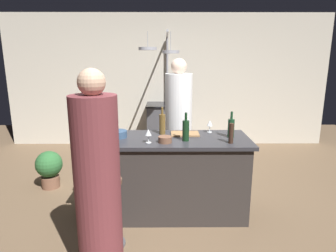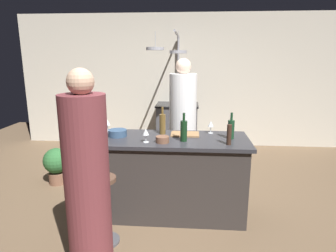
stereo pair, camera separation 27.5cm
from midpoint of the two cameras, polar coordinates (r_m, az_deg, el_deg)
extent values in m
plane|color=brown|center=(3.58, -2.28, -16.38)|extent=(9.00, 9.00, 0.00)
cube|color=beige|center=(5.98, -1.50, 8.78)|extent=(6.40, 0.16, 2.60)
cube|color=#332D2B|center=(3.39, -2.35, -10.05)|extent=(1.72, 0.66, 0.86)
cube|color=#2D2D33|center=(3.23, -2.42, -2.71)|extent=(1.80, 0.72, 0.04)
cube|color=#47474C|center=(5.72, -1.52, -0.26)|extent=(0.76, 0.60, 0.86)
cube|color=black|center=(5.63, -1.55, 4.15)|extent=(0.80, 0.64, 0.03)
cylinder|color=white|center=(4.09, 0.11, -0.76)|extent=(0.37, 0.37, 1.55)
sphere|color=beige|center=(3.97, 0.11, 11.56)|extent=(0.21, 0.21, 0.21)
cylinder|color=#4C4C51|center=(3.12, -13.75, -21.45)|extent=(0.28, 0.28, 0.02)
cylinder|color=#4C4C51|center=(2.95, -14.10, -16.33)|extent=(0.06, 0.06, 0.62)
cylinder|color=brown|center=(2.81, -14.48, -10.48)|extent=(0.26, 0.26, 0.04)
cylinder|color=brown|center=(2.44, -16.75, -12.00)|extent=(0.36, 0.36, 1.50)
sphere|color=#D8AD8C|center=(2.22, -18.21, 8.10)|extent=(0.20, 0.20, 0.20)
cylinder|color=gray|center=(5.85, -1.51, 6.47)|extent=(0.04, 0.04, 2.15)
cylinder|color=gray|center=(5.15, -1.74, 17.52)|extent=(0.04, 1.34, 0.04)
cylinder|color=gray|center=(4.60, -5.76, 14.79)|extent=(0.28, 0.28, 0.04)
cylinder|color=gray|center=(4.64, -5.75, 16.35)|extent=(0.01, 0.01, 0.25)
cylinder|color=gray|center=(4.62, -1.23, 14.25)|extent=(0.27, 0.27, 0.04)
cylinder|color=gray|center=(4.62, -1.24, 16.13)|extent=(0.01, 0.01, 0.30)
cylinder|color=brown|center=(4.50, -23.60, -9.95)|extent=(0.24, 0.24, 0.16)
sphere|color=#2D6633|center=(4.41, -23.91, -6.83)|extent=(0.36, 0.36, 0.36)
cube|color=#997047|center=(3.36, 1.00, -1.55)|extent=(0.32, 0.22, 0.02)
cylinder|color=#382319|center=(3.05, 9.71, -1.45)|extent=(0.05, 0.05, 0.21)
cylinder|color=brown|center=(3.37, -3.46, 0.31)|extent=(0.07, 0.07, 0.23)
cylinder|color=brown|center=(3.34, -3.50, 2.96)|extent=(0.03, 0.03, 0.08)
cylinder|color=#143319|center=(3.09, 0.95, -0.94)|extent=(0.07, 0.07, 0.22)
cylinder|color=#143319|center=(3.06, 0.96, 1.83)|extent=(0.03, 0.03, 0.08)
cylinder|color=#193D23|center=(3.28, 9.86, -0.46)|extent=(0.07, 0.07, 0.21)
cylinder|color=#193D23|center=(3.24, 9.96, 2.03)|extent=(0.03, 0.03, 0.08)
cylinder|color=#B78C8E|center=(3.22, -17.11, -1.17)|extent=(0.07, 0.07, 0.20)
cylinder|color=#B78C8E|center=(3.18, -17.28, 1.33)|extent=(0.03, 0.03, 0.08)
cylinder|color=silver|center=(3.06, -6.41, -3.26)|extent=(0.06, 0.06, 0.01)
cylinder|color=silver|center=(3.05, -6.43, -2.53)|extent=(0.01, 0.01, 0.07)
cone|color=silver|center=(3.03, -6.46, -1.26)|extent=(0.07, 0.07, 0.06)
cylinder|color=silver|center=(3.55, -14.19, -1.28)|extent=(0.06, 0.06, 0.01)
cylinder|color=silver|center=(3.54, -14.23, -0.65)|extent=(0.01, 0.01, 0.07)
cone|color=silver|center=(3.52, -14.29, 0.46)|extent=(0.07, 0.07, 0.06)
cylinder|color=silver|center=(3.48, 5.87, -1.22)|extent=(0.06, 0.06, 0.01)
cylinder|color=silver|center=(3.47, 5.88, -0.57)|extent=(0.01, 0.01, 0.07)
cone|color=silver|center=(3.45, 5.91, 0.56)|extent=(0.07, 0.07, 0.06)
cylinder|color=#334C6B|center=(3.31, -12.16, -1.58)|extent=(0.21, 0.21, 0.08)
cylinder|color=brown|center=(3.05, -3.16, -2.67)|extent=(0.14, 0.14, 0.06)
camera|label=1|loc=(0.14, -92.35, -0.56)|focal=31.24mm
camera|label=2|loc=(0.14, 87.65, 0.56)|focal=31.24mm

